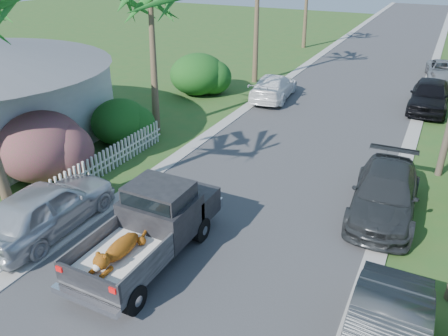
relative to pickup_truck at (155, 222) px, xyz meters
The scene contains 13 objects.
road 20.97m from the pickup_truck, 86.15° to the left, with size 8.00×100.00×0.02m, color #38383A.
curb_left 21.12m from the pickup_truck, 97.88° to the left, with size 0.60×100.00×0.06m, color #A5A39E.
curb_right 21.68m from the pickup_truck, 74.72° to the left, with size 0.60×100.00×0.06m, color #A5A39E.
pickup_truck is the anchor object (origin of this frame).
parked_car_rm 7.47m from the pickup_truck, 42.72° to the left, with size 2.02×4.96×1.44m, color #2C2F31.
parked_car_rf 17.92m from the pickup_truck, 70.44° to the left, with size 1.93×4.80×1.63m, color black.
parked_car_rd 24.73m from the pickup_truck, 74.98° to the left, with size 2.01×4.35×1.21m, color #9C9EA2.
parked_car_ln 3.65m from the pickup_truck, behind, with size 1.90×4.72×1.61m, color silver.
parked_car_lf 15.19m from the pickup_truck, 98.30° to the left, with size 1.96×4.81×1.40m, color white.
shrub_l_b 6.67m from the pickup_truck, 163.48° to the left, with size 3.00×3.30×2.60m, color #C01B5F.
shrub_l_c 8.41m from the pickup_truck, 135.47° to the left, with size 2.40×2.64×2.00m, color #1C4914.
shrub_l_d 15.38m from the pickup_truck, 115.38° to the left, with size 3.20×3.52×2.40m, color #1C4914.
picket_fence 4.83m from the pickup_truck, 163.10° to the left, with size 0.10×11.00×1.00m, color white.
Camera 1 is at (4.93, -4.17, 7.87)m, focal length 35.00 mm.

